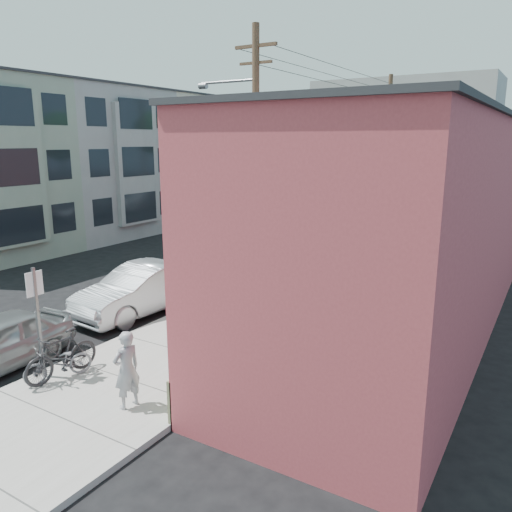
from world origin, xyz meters
The scene contains 26 objects.
ground centered at (0.00, 0.00, 0.00)m, with size 120.00×120.00×0.00m, color black.
sidewalk centered at (4.25, 11.00, 0.07)m, with size 4.50×58.00×0.15m, color #A7A29A.
cafe_building centered at (8.99, 4.99, 3.30)m, with size 6.60×20.20×6.61m.
apartment_row centered at (-11.85, 14.00, 4.50)m, with size 6.30×32.00×9.00m.
end_cap_building centered at (-2.00, 42.00, 6.00)m, with size 18.00×8.00×12.00m, color gray.
sign_post centered at (2.35, -4.97, 1.83)m, with size 0.07×0.45×2.80m.
parking_meter_near centered at (2.25, 1.53, 0.98)m, with size 0.14×0.14×1.24m.
parking_meter_far centered at (2.25, 8.21, 0.98)m, with size 0.14×0.14×1.24m.
utility_pole_near centered at (2.39, 5.02, 5.41)m, with size 3.57×0.28×10.00m.
utility_pole_far centered at (2.45, 22.06, 5.34)m, with size 1.80×0.28×10.00m.
tree_bare centered at (2.80, 6.63, 2.88)m, with size 0.24×0.24×5.46m.
tree_leafy_mid centered at (2.80, 14.02, 6.22)m, with size 3.72×3.72×7.95m.
tree_leafy_far centered at (2.80, 23.99, 6.60)m, with size 3.95×3.95×8.44m.
patio_chair_a centered at (6.17, -0.96, 0.59)m, with size 0.50×0.50×0.88m, color #14481F, non-canonical shape.
patio_chair_b centered at (5.90, -3.31, 0.59)m, with size 0.50×0.50×0.88m, color #14481F, non-canonical shape.
patron_grey centered at (5.23, -4.92, 1.03)m, with size 0.64×0.42×1.76m, color gray.
patron_green centered at (5.36, 0.57, 1.08)m, with size 0.90×0.70×1.85m, color #317C3F.
cyclist centered at (3.62, 2.61, 0.90)m, with size 0.97×0.56×1.50m, color maroon.
cyclist_bike centered at (3.62, 2.61, 0.65)m, with size 0.66×1.90×1.00m, color black.
parked_bike_a centered at (2.81, -4.75, 0.74)m, with size 0.56×1.98×1.19m, color black.
parked_bike_b centered at (2.82, -4.87, 0.58)m, with size 0.57×1.63×0.86m, color slate.
car_1 centered at (0.80, 0.16, 0.85)m, with size 1.80×5.15×1.70m, color silver.
car_2 centered at (0.80, 7.29, 0.83)m, with size 2.33×5.72×1.66m, color black.
car_3 centered at (0.80, 13.65, 0.83)m, with size 2.76×5.99×1.66m, color #969A9D.
car_4 centered at (0.80, 19.47, 0.77)m, with size 1.62×4.66×1.53m, color #999CA0.
bus centered at (-1.78, 26.69, 1.72)m, with size 2.89×12.36×3.44m, color white.
Camera 1 is at (12.83, -11.99, 5.87)m, focal length 35.00 mm.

